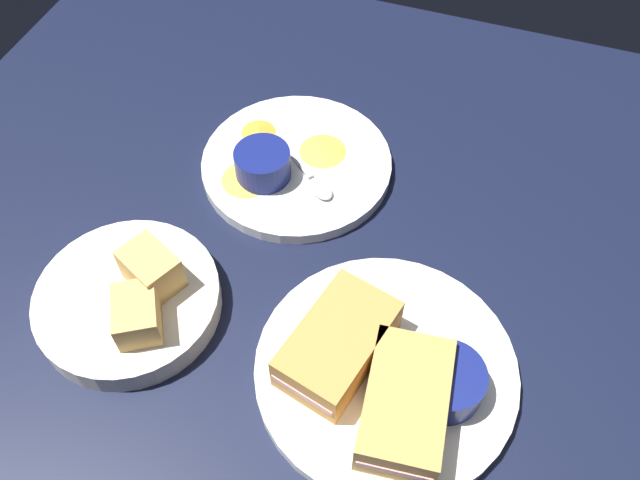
% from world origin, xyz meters
% --- Properties ---
extents(ground_plane, '(1.10, 1.10, 0.03)m').
position_xyz_m(ground_plane, '(0.00, 0.00, -0.01)').
color(ground_plane, black).
extents(plate_sandwich_main, '(0.27, 0.27, 0.02)m').
position_xyz_m(plate_sandwich_main, '(-0.08, -0.13, 0.01)').
color(plate_sandwich_main, white).
rests_on(plate_sandwich_main, ground_plane).
extents(sandwich_half_near, '(0.15, 0.11, 0.05)m').
position_xyz_m(sandwich_half_near, '(-0.08, -0.08, 0.04)').
color(sandwich_half_near, '#C68C42').
rests_on(sandwich_half_near, plate_sandwich_main).
extents(sandwich_half_far, '(0.14, 0.09, 0.05)m').
position_xyz_m(sandwich_half_far, '(-0.12, -0.16, 0.04)').
color(sandwich_half_far, tan).
rests_on(sandwich_half_far, plate_sandwich_main).
extents(ramekin_dark_sauce, '(0.08, 0.08, 0.04)m').
position_xyz_m(ramekin_dark_sauce, '(-0.08, -0.19, 0.04)').
color(ramekin_dark_sauce, navy).
rests_on(ramekin_dark_sauce, plate_sandwich_main).
extents(spoon_by_dark_ramekin, '(0.03, 0.10, 0.01)m').
position_xyz_m(spoon_by_dark_ramekin, '(-0.08, -0.13, 0.02)').
color(spoon_by_dark_ramekin, silver).
rests_on(spoon_by_dark_ramekin, plate_sandwich_main).
extents(plate_chips_companion, '(0.24, 0.24, 0.02)m').
position_xyz_m(plate_chips_companion, '(0.16, 0.06, 0.01)').
color(plate_chips_companion, white).
rests_on(plate_chips_companion, ground_plane).
extents(ramekin_light_gravy, '(0.07, 0.07, 0.04)m').
position_xyz_m(ramekin_light_gravy, '(0.12, 0.09, 0.04)').
color(ramekin_light_gravy, navy).
rests_on(ramekin_light_gravy, plate_chips_companion).
extents(spoon_by_gravy_ramekin, '(0.07, 0.09, 0.01)m').
position_xyz_m(spoon_by_gravy_ramekin, '(0.13, 0.02, 0.02)').
color(spoon_by_gravy_ramekin, silver).
rests_on(spoon_by_gravy_ramekin, plate_chips_companion).
extents(plantain_chip_scatter, '(0.15, 0.16, 0.01)m').
position_xyz_m(plantain_chip_scatter, '(0.16, 0.08, 0.02)').
color(plantain_chip_scatter, gold).
rests_on(plantain_chip_scatter, plate_chips_companion).
extents(bread_basket_rear, '(0.20, 0.20, 0.08)m').
position_xyz_m(bread_basket_rear, '(-0.09, 0.15, 0.02)').
color(bread_basket_rear, silver).
rests_on(bread_basket_rear, ground_plane).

